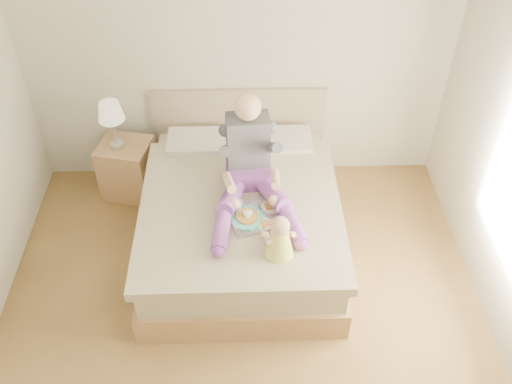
{
  "coord_description": "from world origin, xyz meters",
  "views": [
    {
      "loc": [
        0.03,
        -2.6,
        3.92
      ],
      "look_at": [
        0.13,
        0.91,
        0.73
      ],
      "focal_mm": 40.0,
      "sensor_mm": 36.0,
      "label": 1
    }
  ],
  "objects_px": {
    "bed": "(241,213)",
    "baby": "(279,239)",
    "nightstand": "(128,168)",
    "tray": "(258,214)",
    "adult": "(250,168)"
  },
  "relations": [
    {
      "from": "bed",
      "to": "baby",
      "type": "relative_size",
      "value": 5.81
    },
    {
      "from": "nightstand",
      "to": "tray",
      "type": "xyz_separation_m",
      "value": [
        1.26,
        -1.04,
        0.35
      ]
    },
    {
      "from": "bed",
      "to": "baby",
      "type": "bearing_deg",
      "value": -68.6
    },
    {
      "from": "adult",
      "to": "baby",
      "type": "xyz_separation_m",
      "value": [
        0.2,
        -0.71,
        -0.11
      ]
    },
    {
      "from": "nightstand",
      "to": "baby",
      "type": "distance_m",
      "value": 2.06
    },
    {
      "from": "bed",
      "to": "adult",
      "type": "distance_m",
      "value": 0.56
    },
    {
      "from": "tray",
      "to": "baby",
      "type": "height_order",
      "value": "baby"
    },
    {
      "from": "bed",
      "to": "nightstand",
      "type": "distance_m",
      "value": 1.31
    },
    {
      "from": "adult",
      "to": "tray",
      "type": "relative_size",
      "value": 1.99
    },
    {
      "from": "bed",
      "to": "tray",
      "type": "height_order",
      "value": "bed"
    },
    {
      "from": "bed",
      "to": "adult",
      "type": "relative_size",
      "value": 1.98
    },
    {
      "from": "adult",
      "to": "bed",
      "type": "bearing_deg",
      "value": 156.8
    },
    {
      "from": "bed",
      "to": "baby",
      "type": "xyz_separation_m",
      "value": [
        0.29,
        -0.74,
        0.45
      ]
    },
    {
      "from": "adult",
      "to": "tray",
      "type": "bearing_deg",
      "value": -84.31
    },
    {
      "from": "nightstand",
      "to": "baby",
      "type": "bearing_deg",
      "value": -32.68
    }
  ]
}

